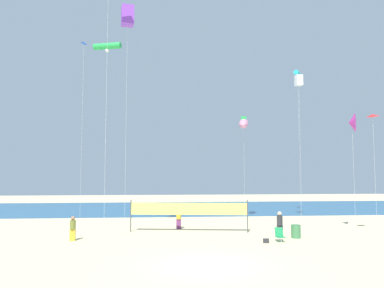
{
  "coord_description": "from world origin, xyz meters",
  "views": [
    {
      "loc": [
        -2.35,
        -18.02,
        4.35
      ],
      "look_at": [
        0.2,
        11.48,
        6.74
      ],
      "focal_mm": 34.79,
      "sensor_mm": 36.0,
      "label": 1
    }
  ],
  "objects": [
    {
      "name": "folding_beach_chair",
      "position": [
        5.36,
        5.7,
        0.47
      ],
      "size": [
        0.52,
        0.65,
        0.89
      ],
      "rotation": [
        0.0,
        0.0,
        0.6
      ],
      "color": "#1E8C4C",
      "rests_on": "ground"
    },
    {
      "name": "kite_violet_box",
      "position": [
        -4.89,
        9.72,
        16.35
      ],
      "size": [
        1.06,
        1.06,
        17.1
      ],
      "color": "silver",
      "rests_on": "ground"
    },
    {
      "name": "beachgoer_charcoal_shirt",
      "position": [
        6.0,
        7.6,
        0.93
      ],
      "size": [
        0.4,
        0.4,
        1.74
      ],
      "rotation": [
        0.0,
        0.0,
        0.16
      ],
      "color": "#2D2D33",
      "rests_on": "ground"
    },
    {
      "name": "ocean_band",
      "position": [
        0.0,
        29.94,
        0.0
      ],
      "size": [
        120.0,
        20.0,
        0.01
      ],
      "primitive_type": "cube",
      "color": "#28608C",
      "rests_on": "ground"
    },
    {
      "name": "volleyball_net",
      "position": [
        -0.17,
        10.17,
        1.64
      ],
      "size": [
        8.79,
        1.3,
        2.4
      ],
      "color": "#4C4C51",
      "rests_on": "ground"
    },
    {
      "name": "kite_pink_inflatable",
      "position": [
        5.69,
        17.03,
        9.2
      ],
      "size": [
        1.58,
        2.81,
        9.94
      ],
      "color": "silver",
      "rests_on": "ground"
    },
    {
      "name": "beachgoer_olive_shirt",
      "position": [
        -8.01,
        7.22,
        0.85
      ],
      "size": [
        0.36,
        0.36,
        1.59
      ],
      "rotation": [
        0.0,
        0.0,
        2.06
      ],
      "color": "gold",
      "rests_on": "ground"
    },
    {
      "name": "kite_cyan_tube",
      "position": [
        11.95,
        19.05,
        14.74
      ],
      "size": [
        1.24,
        1.55,
        15.04
      ],
      "color": "silver",
      "rests_on": "ground"
    },
    {
      "name": "kite_white_box",
      "position": [
        10.3,
        14.52,
        12.88
      ],
      "size": [
        0.63,
        0.63,
        13.39
      ],
      "color": "silver",
      "rests_on": "ground"
    },
    {
      "name": "kite_magenta_delta",
      "position": [
        12.02,
        8.52,
        8.18
      ],
      "size": [
        1.17,
        1.48,
        8.91
      ],
      "color": "silver",
      "rests_on": "ground"
    },
    {
      "name": "kite_blue_diamond",
      "position": [
        -9.64,
        17.3,
        16.41
      ],
      "size": [
        0.58,
        0.57,
        17.01
      ],
      "color": "silver",
      "rests_on": "ground"
    },
    {
      "name": "ground_plane",
      "position": [
        0.0,
        0.0,
        0.0
      ],
      "size": [
        120.0,
        120.0,
        0.0
      ],
      "primitive_type": "plane",
      "color": "beige"
    },
    {
      "name": "kite_red_diamond",
      "position": [
        12.44,
        6.51,
        8.36
      ],
      "size": [
        0.94,
        0.94,
        8.59
      ],
      "color": "silver",
      "rests_on": "ground"
    },
    {
      "name": "beachgoer_mustard_shirt",
      "position": [
        -0.83,
        11.82,
        0.91
      ],
      "size": [
        0.39,
        0.39,
        1.7
      ],
      "rotation": [
        0.0,
        0.0,
        6.23
      ],
      "color": "#7A3872",
      "rests_on": "ground"
    },
    {
      "name": "trash_barrel",
      "position": [
        6.92,
        6.97,
        0.44
      ],
      "size": [
        0.63,
        0.63,
        0.89
      ],
      "primitive_type": "cylinder",
      "color": "#3F7F4C",
      "rests_on": "ground"
    },
    {
      "name": "beach_handbag",
      "position": [
        4.36,
        5.35,
        0.14
      ],
      "size": [
        0.35,
        0.17,
        0.28
      ],
      "primitive_type": "cube",
      "color": "#2D2D33",
      "rests_on": "ground"
    },
    {
      "name": "kite_green_tube",
      "position": [
        -6.69,
        11.93,
        14.68
      ],
      "size": [
        2.34,
        1.09,
        14.97
      ],
      "color": "silver",
      "rests_on": "ground"
    }
  ]
}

